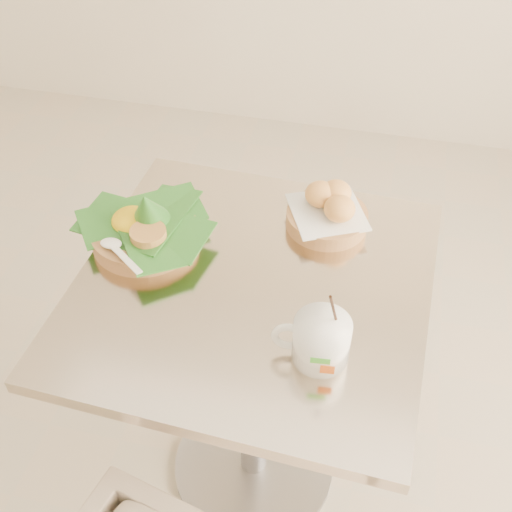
% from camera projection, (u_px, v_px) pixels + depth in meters
% --- Properties ---
extents(floor, '(3.60, 3.60, 0.00)m').
position_uv_depth(floor, '(194.00, 456.00, 1.83)').
color(floor, '#C0B49A').
rests_on(floor, ground).
extents(cafe_table, '(0.73, 0.73, 0.75)m').
position_uv_depth(cafe_table, '(253.00, 350.00, 1.44)').
color(cafe_table, gray).
rests_on(cafe_table, floor).
extents(rice_basket, '(0.28, 0.29, 0.14)m').
position_uv_depth(rice_basket, '(144.00, 227.00, 1.35)').
color(rice_basket, '#B47D4D').
rests_on(rice_basket, cafe_table).
extents(bread_basket, '(0.20, 0.20, 0.09)m').
position_uv_depth(bread_basket, '(329.00, 211.00, 1.39)').
color(bread_basket, '#B47D4D').
rests_on(bread_basket, cafe_table).
extents(coffee_mug, '(0.14, 0.11, 0.18)m').
position_uv_depth(coffee_mug, '(320.00, 339.00, 1.12)').
color(coffee_mug, white).
rests_on(coffee_mug, cafe_table).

